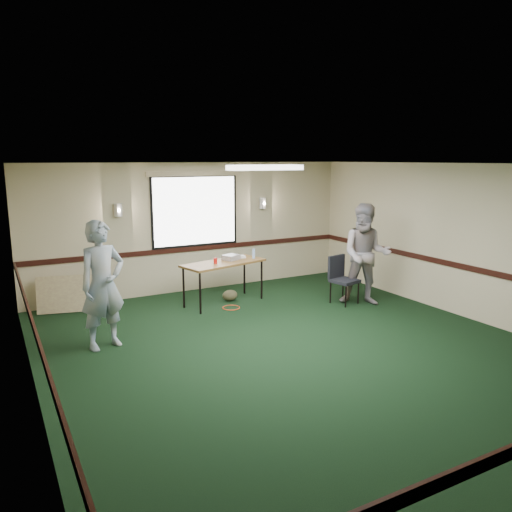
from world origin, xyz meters
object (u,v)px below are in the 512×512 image
conference_chair (341,275)px  folding_table (224,265)px  person_right (366,255)px  projector (231,257)px  person_left (103,285)px

conference_chair → folding_table: bearing=140.5°
folding_table → person_right: person_right is taller
folding_table → conference_chair: size_ratio=1.90×
projector → person_left: person_left is taller
conference_chair → person_right: person_right is taller
person_left → person_right: person_right is taller
conference_chair → person_left: size_ratio=0.48×
conference_chair → person_right: bearing=-53.3°
conference_chair → person_right: size_ratio=0.47×
projector → person_left: 3.06m
folding_table → projector: size_ratio=5.89×
projector → conference_chair: conference_chair is taller
projector → conference_chair: size_ratio=0.32×
projector → conference_chair: 2.18m
projector → conference_chair: bearing=-55.7°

